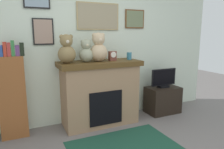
# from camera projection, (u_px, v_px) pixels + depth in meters

# --- Properties ---
(back_wall) EXTENTS (5.20, 0.15, 2.60)m
(back_wall) POSITION_uv_depth(u_px,v_px,m) (86.00, 46.00, 3.60)
(back_wall) COLOR silver
(back_wall) RESTS_ON ground_plane
(fireplace) EXTENTS (1.34, 0.58, 1.07)m
(fireplace) POSITION_uv_depth(u_px,v_px,m) (100.00, 92.00, 3.51)
(fireplace) COLOR #9A7756
(fireplace) RESTS_ON ground_plane
(bookshelf) EXTENTS (0.39, 0.16, 1.42)m
(bookshelf) POSITION_uv_depth(u_px,v_px,m) (12.00, 94.00, 3.00)
(bookshelf) COLOR brown
(bookshelf) RESTS_ON ground_plane
(tv_stand) EXTENTS (0.62, 0.40, 0.50)m
(tv_stand) POSITION_uv_depth(u_px,v_px,m) (163.00, 100.00, 4.06)
(tv_stand) COLOR black
(tv_stand) RESTS_ON ground_plane
(television) EXTENTS (0.53, 0.14, 0.36)m
(television) POSITION_uv_depth(u_px,v_px,m) (164.00, 79.00, 3.98)
(television) COLOR black
(television) RESTS_ON tv_stand
(area_rug) EXTENTS (1.45, 1.07, 0.01)m
(area_rug) POSITION_uv_depth(u_px,v_px,m) (126.00, 149.00, 2.78)
(area_rug) COLOR #1B4634
(area_rug) RESTS_ON ground_plane
(candle_jar) EXTENTS (0.09, 0.09, 0.12)m
(candle_jar) POSITION_uv_depth(u_px,v_px,m) (129.00, 56.00, 3.60)
(candle_jar) COLOR teal
(candle_jar) RESTS_ON fireplace
(mantel_clock) EXTENTS (0.12, 0.09, 0.15)m
(mantel_clock) POSITION_uv_depth(u_px,v_px,m) (112.00, 56.00, 3.47)
(mantel_clock) COLOR brown
(mantel_clock) RESTS_ON fireplace
(teddy_bear_grey) EXTENTS (0.27, 0.27, 0.43)m
(teddy_bear_grey) POSITION_uv_depth(u_px,v_px,m) (67.00, 50.00, 3.14)
(teddy_bear_grey) COLOR olive
(teddy_bear_grey) RESTS_ON fireplace
(teddy_bear_tan) EXTENTS (0.22, 0.22, 0.36)m
(teddy_bear_tan) POSITION_uv_depth(u_px,v_px,m) (86.00, 52.00, 3.27)
(teddy_bear_tan) COLOR #989D81
(teddy_bear_tan) RESTS_ON fireplace
(teddy_bear_brown) EXTENTS (0.28, 0.28, 0.46)m
(teddy_bear_brown) POSITION_uv_depth(u_px,v_px,m) (99.00, 49.00, 3.35)
(teddy_bear_brown) COLOR #CBAE87
(teddy_bear_brown) RESTS_ON fireplace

